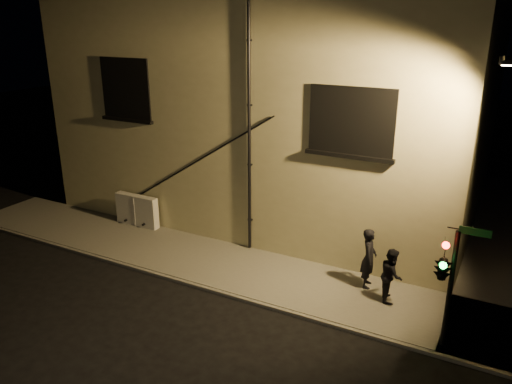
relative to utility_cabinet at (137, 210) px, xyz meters
The scene contains 7 objects.
ground 7.26m from the utility_cabinet, 21.95° to the right, with size 90.00×90.00×0.00m, color black.
sidewalk 8.13m from the utility_cabinet, 12.04° to the left, with size 21.00×16.00×0.12m.
building 8.17m from the utility_cabinet, 59.56° to the left, with size 16.20×12.23×8.80m.
utility_cabinet is the anchor object (origin of this frame).
pedestrian_a 9.33m from the utility_cabinet, ahead, with size 0.68×0.45×1.87m, color black.
pedestrian_b 10.15m from the utility_cabinet, ahead, with size 0.78×0.60×1.60m, color black.
traffic_signal 11.97m from the utility_cabinet, 12.01° to the right, with size 1.24×1.90×3.24m.
Camera 1 is at (5.92, -11.15, 7.88)m, focal length 35.00 mm.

